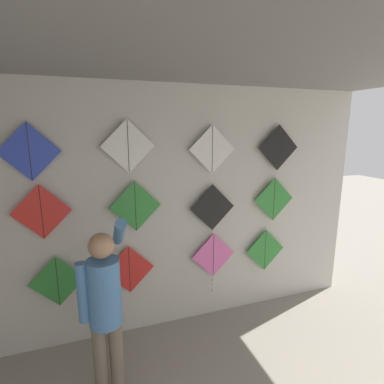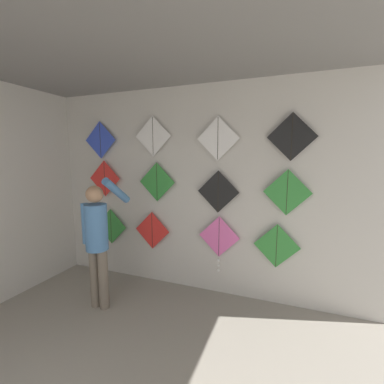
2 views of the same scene
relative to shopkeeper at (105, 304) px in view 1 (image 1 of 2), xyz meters
name	(u,v)px [view 1 (image 1 of 2)]	position (x,y,z in m)	size (l,w,h in m)	color
back_panel	(171,211)	(0.82, 0.89, 0.48)	(4.92, 0.06, 2.80)	beige
ceiling_slab	(282,17)	(0.82, -1.06, 1.90)	(4.92, 4.64, 0.04)	gray
shopkeeper	(105,304)	(0.00, 0.00, 0.00)	(0.41, 0.57, 1.63)	#726656
kite_0	(58,281)	(-0.43, 0.80, -0.14)	(0.55, 0.01, 0.55)	#338C38
kite_1	(129,270)	(0.30, 0.80, -0.13)	(0.55, 0.01, 0.55)	red
kite_2	(213,258)	(1.31, 0.80, -0.14)	(0.55, 0.04, 0.76)	pink
kite_3	(265,250)	(2.04, 0.80, -0.14)	(0.55, 0.01, 0.55)	#338C38
kite_4	(41,212)	(-0.51, 0.80, 0.61)	(0.55, 0.01, 0.55)	red
kite_5	(135,206)	(0.39, 0.80, 0.59)	(0.55, 0.01, 0.55)	#338C38
kite_6	(212,208)	(1.29, 0.80, 0.50)	(0.55, 0.01, 0.55)	black
kite_7	(274,199)	(2.13, 0.80, 0.53)	(0.55, 0.01, 0.55)	#338C38
kite_8	(29,152)	(-0.56, 0.80, 1.20)	(0.55, 0.01, 0.55)	blue
kite_9	(128,146)	(0.35, 0.80, 1.23)	(0.55, 0.01, 0.55)	white
kite_10	(212,149)	(1.28, 0.80, 1.18)	(0.55, 0.01, 0.55)	white
kite_11	(278,148)	(2.15, 0.80, 1.18)	(0.55, 0.01, 0.55)	black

